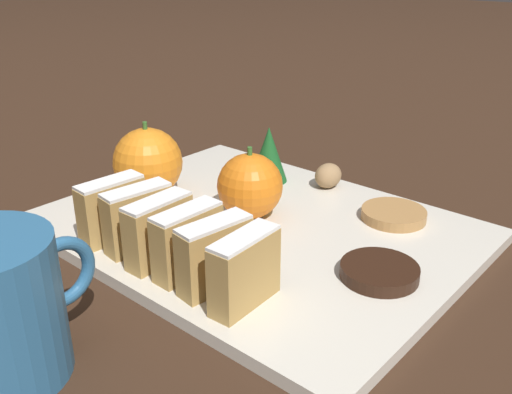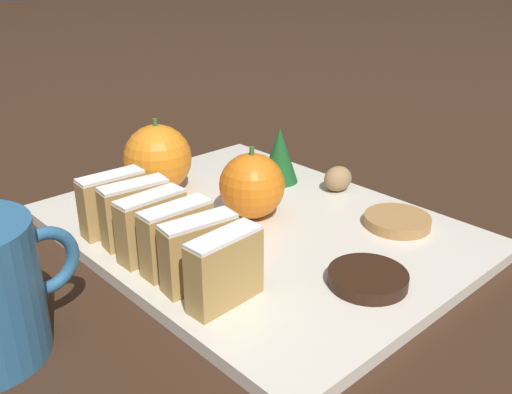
% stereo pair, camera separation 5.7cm
% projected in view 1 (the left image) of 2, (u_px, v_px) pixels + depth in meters
% --- Properties ---
extents(ground_plane, '(6.00, 6.00, 0.00)m').
position_uv_depth(ground_plane, '(256.00, 234.00, 0.59)').
color(ground_plane, '#382316').
extents(serving_platter, '(0.32, 0.42, 0.01)m').
position_uv_depth(serving_platter, '(256.00, 229.00, 0.59)').
color(serving_platter, silver).
rests_on(serving_platter, ground_plane).
extents(stollen_slice_front, '(0.07, 0.03, 0.06)m').
position_uv_depth(stollen_slice_front, '(245.00, 270.00, 0.44)').
color(stollen_slice_front, tan).
rests_on(stollen_slice_front, serving_platter).
extents(stollen_slice_second, '(0.07, 0.03, 0.06)m').
position_uv_depth(stollen_slice_second, '(215.00, 255.00, 0.47)').
color(stollen_slice_second, tan).
rests_on(stollen_slice_second, serving_platter).
extents(stollen_slice_third, '(0.07, 0.02, 0.06)m').
position_uv_depth(stollen_slice_third, '(188.00, 242.00, 0.49)').
color(stollen_slice_third, tan).
rests_on(stollen_slice_third, serving_platter).
extents(stollen_slice_fourth, '(0.07, 0.02, 0.06)m').
position_uv_depth(stollen_slice_fourth, '(159.00, 231.00, 0.51)').
color(stollen_slice_fourth, tan).
rests_on(stollen_slice_fourth, serving_platter).
extents(stollen_slice_fifth, '(0.07, 0.03, 0.06)m').
position_uv_depth(stollen_slice_fifth, '(138.00, 218.00, 0.53)').
color(stollen_slice_fifth, tan).
rests_on(stollen_slice_fifth, serving_platter).
extents(stollen_slice_sixth, '(0.07, 0.03, 0.06)m').
position_uv_depth(stollen_slice_sixth, '(112.00, 210.00, 0.55)').
color(stollen_slice_sixth, tan).
rests_on(stollen_slice_sixth, serving_platter).
extents(orange_near, '(0.07, 0.07, 0.08)m').
position_uv_depth(orange_near, '(250.00, 186.00, 0.59)').
color(orange_near, orange).
rests_on(orange_near, serving_platter).
extents(orange_far, '(0.08, 0.08, 0.09)m').
position_uv_depth(orange_far, '(148.00, 162.00, 0.64)').
color(orange_far, orange).
rests_on(orange_far, serving_platter).
extents(walnut, '(0.04, 0.03, 0.03)m').
position_uv_depth(walnut, '(330.00, 176.00, 0.67)').
color(walnut, '#9E7A51').
rests_on(walnut, serving_platter).
extents(chocolate_cookie, '(0.07, 0.07, 0.01)m').
position_uv_depth(chocolate_cookie, '(379.00, 272.00, 0.49)').
color(chocolate_cookie, black).
rests_on(chocolate_cookie, serving_platter).
extents(gingerbread_cookie, '(0.07, 0.07, 0.01)m').
position_uv_depth(gingerbread_cookie, '(394.00, 214.00, 0.60)').
color(gingerbread_cookie, '#B27F47').
rests_on(gingerbread_cookie, serving_platter).
extents(evergreen_sprig, '(0.05, 0.05, 0.07)m').
position_uv_depth(evergreen_sprig, '(269.00, 154.00, 0.68)').
color(evergreen_sprig, '#195623').
rests_on(evergreen_sprig, serving_platter).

